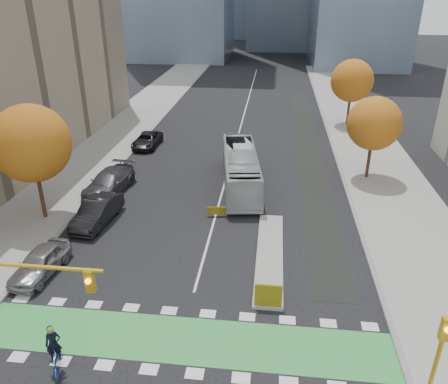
% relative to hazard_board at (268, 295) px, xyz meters
% --- Properties ---
extents(ground, '(300.00, 300.00, 0.00)m').
position_rel_hazard_board_xyz_m(ground, '(-4.00, -4.20, -0.80)').
color(ground, black).
rests_on(ground, ground).
extents(sidewalk_west, '(7.00, 120.00, 0.15)m').
position_rel_hazard_board_xyz_m(sidewalk_west, '(-17.50, 15.80, -0.73)').
color(sidewalk_west, gray).
rests_on(sidewalk_west, ground).
extents(sidewalk_east, '(7.00, 120.00, 0.15)m').
position_rel_hazard_board_xyz_m(sidewalk_east, '(9.50, 15.80, -0.73)').
color(sidewalk_east, gray).
rests_on(sidewalk_east, ground).
extents(curb_west, '(0.30, 120.00, 0.16)m').
position_rel_hazard_board_xyz_m(curb_west, '(-14.00, 15.80, -0.73)').
color(curb_west, gray).
rests_on(curb_west, ground).
extents(curb_east, '(0.30, 120.00, 0.16)m').
position_rel_hazard_board_xyz_m(curb_east, '(6.00, 15.80, -0.73)').
color(curb_east, gray).
rests_on(curb_east, ground).
extents(bike_crossing, '(20.00, 3.00, 0.01)m').
position_rel_hazard_board_xyz_m(bike_crossing, '(-4.00, -2.70, -0.79)').
color(bike_crossing, green).
rests_on(bike_crossing, ground).
extents(centre_line, '(0.15, 70.00, 0.01)m').
position_rel_hazard_board_xyz_m(centre_line, '(-4.00, 35.80, -0.80)').
color(centre_line, silver).
rests_on(centre_line, ground).
extents(bike_lane_paint, '(2.50, 50.00, 0.01)m').
position_rel_hazard_board_xyz_m(bike_lane_paint, '(3.50, 25.80, -0.80)').
color(bike_lane_paint, black).
rests_on(bike_lane_paint, ground).
extents(median_island, '(1.60, 10.00, 0.16)m').
position_rel_hazard_board_xyz_m(median_island, '(0.00, 4.80, -0.72)').
color(median_island, gray).
rests_on(median_island, ground).
extents(hazard_board, '(1.40, 0.12, 1.30)m').
position_rel_hazard_board_xyz_m(hazard_board, '(0.00, 0.00, 0.00)').
color(hazard_board, yellow).
rests_on(hazard_board, median_island).
extents(tree_west, '(5.20, 5.20, 8.22)m').
position_rel_hazard_board_xyz_m(tree_west, '(-16.00, 7.80, 4.82)').
color(tree_west, '#332114').
rests_on(tree_west, ground).
extents(tree_east_near, '(4.40, 4.40, 7.08)m').
position_rel_hazard_board_xyz_m(tree_east_near, '(8.00, 17.80, 4.06)').
color(tree_east_near, '#332114').
rests_on(tree_east_near, ground).
extents(tree_east_far, '(4.80, 4.80, 7.65)m').
position_rel_hazard_board_xyz_m(tree_east_far, '(8.50, 33.80, 4.44)').
color(tree_east_far, '#332114').
rests_on(tree_east_far, ground).
extents(traffic_signal_east, '(0.35, 0.43, 4.10)m').
position_rel_hazard_board_xyz_m(traffic_signal_east, '(6.50, -4.71, 1.93)').
color(traffic_signal_east, '#BF9914').
rests_on(traffic_signal_east, ground).
extents(cyclist, '(1.45, 2.11, 2.31)m').
position_rel_hazard_board_xyz_m(cyclist, '(-8.91, -5.00, -0.03)').
color(cyclist, navy).
rests_on(cyclist, ground).
extents(bus, '(4.15, 11.47, 3.12)m').
position_rel_hazard_board_xyz_m(bus, '(-2.64, 14.93, 0.76)').
color(bus, '#B9BFC1').
rests_on(bus, ground).
extents(parked_car_a, '(2.20, 4.63, 1.53)m').
position_rel_hazard_board_xyz_m(parked_car_a, '(-13.00, 1.47, -0.04)').
color(parked_car_a, '#939397').
rests_on(parked_car_a, ground).
extents(parked_car_b, '(2.29, 5.31, 1.70)m').
position_rel_hazard_board_xyz_m(parked_car_b, '(-12.03, 7.63, 0.05)').
color(parked_car_b, black).
rests_on(parked_car_b, ground).
extents(parked_car_c, '(3.19, 6.21, 1.72)m').
position_rel_hazard_board_xyz_m(parked_car_c, '(-13.00, 12.63, 0.06)').
color(parked_car_c, '#4C4B50').
rests_on(parked_car_c, ground).
extents(parked_car_d, '(2.38, 4.98, 1.37)m').
position_rel_hazard_board_xyz_m(parked_car_d, '(-13.00, 23.67, -0.11)').
color(parked_car_d, black).
rests_on(parked_car_d, ground).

